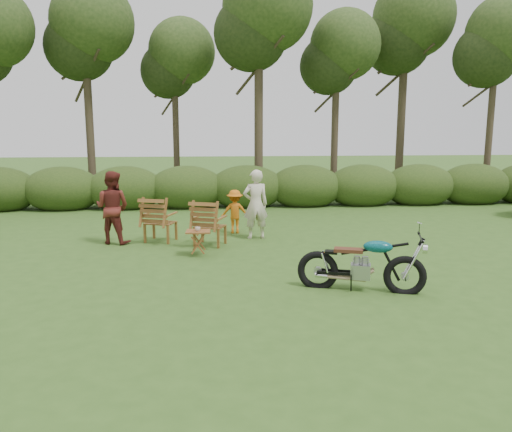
{
  "coord_description": "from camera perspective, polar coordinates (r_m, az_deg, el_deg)",
  "views": [
    {
      "loc": [
        -1.29,
        -7.59,
        2.58
      ],
      "look_at": [
        -0.37,
        1.96,
        0.9
      ],
      "focal_mm": 35.0,
      "sensor_mm": 36.0,
      "label": 1
    }
  ],
  "objects": [
    {
      "name": "lawn_chair_right",
      "position": [
        11.28,
        -5.25,
        -3.33
      ],
      "size": [
        0.91,
        0.91,
        1.03
      ],
      "primitive_type": null,
      "rotation": [
        0.0,
        0.0,
        2.78
      ],
      "color": "brown",
      "rests_on": "ground"
    },
    {
      "name": "cup",
      "position": [
        10.23,
        -6.69,
        -1.47
      ],
      "size": [
        0.13,
        0.13,
        0.09
      ],
      "primitive_type": "imported",
      "rotation": [
        0.0,
        0.0,
        -0.13
      ],
      "color": "#C3B1A0",
      "rests_on": "side_table"
    },
    {
      "name": "ground",
      "position": [
        8.12,
        3.96,
        -8.62
      ],
      "size": [
        80.0,
        80.0,
        0.0
      ],
      "primitive_type": "plane",
      "color": "#2F4F1A",
      "rests_on": "ground"
    },
    {
      "name": "child",
      "position": [
        12.53,
        -2.41,
        -1.95
      ],
      "size": [
        0.72,
        0.43,
        1.09
      ],
      "primitive_type": "imported",
      "rotation": [
        0.0,
        0.0,
        3.1
      ],
      "color": "#C46112",
      "rests_on": "ground"
    },
    {
      "name": "side_table",
      "position": [
        10.33,
        -6.61,
        -3.1
      ],
      "size": [
        0.53,
        0.46,
        0.52
      ],
      "primitive_type": null,
      "rotation": [
        0.0,
        0.0,
        -0.06
      ],
      "color": "brown",
      "rests_on": "ground"
    },
    {
      "name": "lawn_chair_left",
      "position": [
        11.82,
        -10.8,
        -2.84
      ],
      "size": [
        0.91,
        0.91,
        1.05
      ],
      "primitive_type": null,
      "rotation": [
        0.0,
        0.0,
        2.81
      ],
      "color": "brown",
      "rests_on": "ground"
    },
    {
      "name": "motorcycle",
      "position": [
        8.36,
        11.78,
        -8.27
      ],
      "size": [
        2.06,
        1.31,
        1.1
      ],
      "primitive_type": null,
      "rotation": [
        0.0,
        0.0,
        -0.32
      ],
      "color": "#0A848E",
      "rests_on": "ground"
    },
    {
      "name": "tree_line",
      "position": [
        17.46,
        0.4,
        13.98
      ],
      "size": [
        22.52,
        11.62,
        8.14
      ],
      "color": "#392C1F",
      "rests_on": "ground"
    },
    {
      "name": "adult_a",
      "position": [
        11.91,
        -0.05,
        -2.58
      ],
      "size": [
        0.65,
        0.47,
        1.64
      ],
      "primitive_type": "imported",
      "rotation": [
        0.0,
        0.0,
        3.28
      ],
      "color": "beige",
      "rests_on": "ground"
    },
    {
      "name": "adult_b",
      "position": [
        11.88,
        -15.9,
        -3.0
      ],
      "size": [
        0.96,
        0.85,
        1.65
      ],
      "primitive_type": "imported",
      "rotation": [
        0.0,
        0.0,
        2.81
      ],
      "color": "#5D201A",
      "rests_on": "ground"
    }
  ]
}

